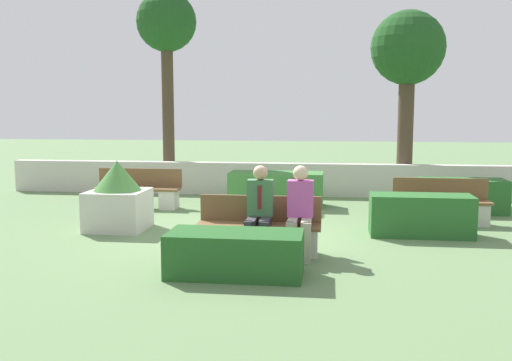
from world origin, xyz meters
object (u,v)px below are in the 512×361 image
object	(u,v)px
bench_front	(259,232)
bench_left_side	(441,207)
tree_leftmost	(167,30)
person_seated_man	(259,207)
bench_right_side	(138,193)
person_seated_woman	(300,207)
tree_center_left	(408,54)
planter_corner_left	(118,198)

from	to	relation	value
bench_front	bench_left_side	bearing A→B (deg)	40.04
bench_front	tree_leftmost	bearing A→B (deg)	116.62
bench_left_side	person_seated_man	bearing A→B (deg)	-134.49
bench_front	bench_right_side	xyz separation A→B (m)	(-3.16, 3.67, 0.00)
person_seated_woman	tree_center_left	bearing A→B (deg)	70.42
bench_front	person_seated_woman	size ratio (longest dim) A/B	1.39
bench_front	planter_corner_left	world-z (taller)	planter_corner_left
bench_front	person_seated_woman	xyz separation A→B (m)	(0.62, -0.14, 0.42)
person_seated_woman	bench_left_side	bearing A→B (deg)	47.75
bench_front	person_seated_woman	world-z (taller)	person_seated_woman
bench_right_side	person_seated_woman	distance (m)	5.38
tree_center_left	planter_corner_left	bearing A→B (deg)	-139.08
bench_right_side	tree_leftmost	bearing A→B (deg)	102.01
bench_left_side	tree_leftmost	world-z (taller)	tree_leftmost
person_seated_woman	tree_center_left	distance (m)	7.39
person_seated_woman	planter_corner_left	world-z (taller)	person_seated_woman
bench_left_side	tree_leftmost	size ratio (longest dim) A/B	0.34
person_seated_woman	planter_corner_left	size ratio (longest dim) A/B	1.07
bench_front	tree_leftmost	world-z (taller)	tree_leftmost
person_seated_woman	tree_center_left	xyz separation A→B (m)	(2.29, 6.45, 2.77)
bench_left_side	planter_corner_left	xyz separation A→B (m)	(-5.90, -1.25, 0.25)
bench_left_side	person_seated_man	world-z (taller)	person_seated_man
person_seated_man	bench_right_side	bearing A→B (deg)	129.91
person_seated_man	planter_corner_left	bearing A→B (deg)	150.86
bench_right_side	bench_front	bearing A→B (deg)	-38.77
person_seated_man	planter_corner_left	distance (m)	3.17
bench_front	person_seated_woman	distance (m)	0.76
bench_right_side	person_seated_man	world-z (taller)	person_seated_man
person_seated_man	tree_center_left	world-z (taller)	tree_center_left
bench_right_side	tree_center_left	size ratio (longest dim) A/B	0.42
person_seated_man	bench_front	bearing A→B (deg)	100.77
tree_leftmost	tree_center_left	xyz separation A→B (m)	(6.15, -0.14, -0.69)
bench_left_side	bench_right_side	world-z (taller)	same
person_seated_man	planter_corner_left	size ratio (longest dim) A/B	1.07
person_seated_woman	tree_leftmost	world-z (taller)	tree_leftmost
tree_leftmost	tree_center_left	bearing A→B (deg)	-1.28
person_seated_man	tree_leftmost	distance (m)	8.13
bench_left_side	planter_corner_left	distance (m)	6.04
person_seated_man	tree_leftmost	bearing A→B (deg)	116.32
tree_leftmost	bench_right_side	bearing A→B (deg)	-88.49
bench_right_side	person_seated_man	bearing A→B (deg)	-39.59
bench_right_side	tree_leftmost	distance (m)	4.78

